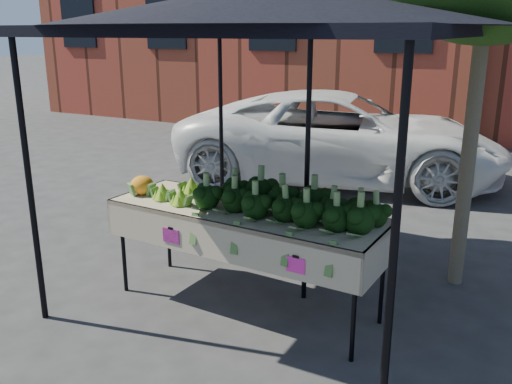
{
  "coord_description": "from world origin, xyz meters",
  "views": [
    {
      "loc": [
        2.31,
        -3.72,
        2.34
      ],
      "look_at": [
        0.16,
        0.3,
        1.0
      ],
      "focal_mm": 38.46,
      "sensor_mm": 36.0,
      "label": 1
    }
  ],
  "objects_px": {
    "table": "(245,259)",
    "street_tree": "(477,78)",
    "vehicle": "(346,15)",
    "canopy": "(275,145)"
  },
  "relations": [
    {
      "from": "table",
      "to": "street_tree",
      "type": "bearing_deg",
      "value": 41.55
    },
    {
      "from": "vehicle",
      "to": "street_tree",
      "type": "height_order",
      "value": "vehicle"
    },
    {
      "from": "vehicle",
      "to": "table",
      "type": "bearing_deg",
      "value": 175.12
    },
    {
      "from": "vehicle",
      "to": "street_tree",
      "type": "relative_size",
      "value": 1.32
    },
    {
      "from": "table",
      "to": "vehicle",
      "type": "distance_m",
      "value": 4.99
    },
    {
      "from": "canopy",
      "to": "street_tree",
      "type": "bearing_deg",
      "value": 31.02
    },
    {
      "from": "table",
      "to": "canopy",
      "type": "distance_m",
      "value": 1.03
    },
    {
      "from": "canopy",
      "to": "street_tree",
      "type": "relative_size",
      "value": 0.81
    },
    {
      "from": "street_tree",
      "to": "canopy",
      "type": "bearing_deg",
      "value": -148.98
    },
    {
      "from": "table",
      "to": "canopy",
      "type": "bearing_deg",
      "value": 84.79
    }
  ]
}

